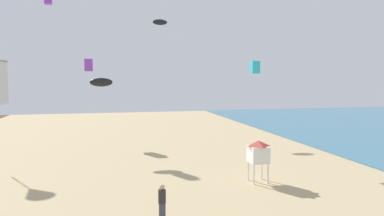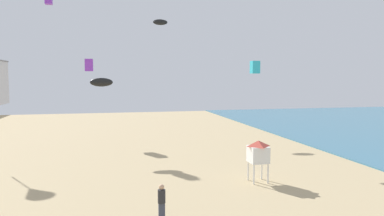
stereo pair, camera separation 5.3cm
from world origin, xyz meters
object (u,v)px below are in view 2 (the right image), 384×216
Objects in this scene: kite_flyer at (162,200)px; kite_black_parafoil_3 at (101,82)px; lifeguard_stand at (258,152)px; kite_cyan_box_2 at (255,67)px; kite_purple_box_3 at (89,65)px; kite_black_parafoil at (160,22)px.

kite_black_parafoil_3 is at bearing 44.60° from kite_flyer.
lifeguard_stand is 2.61× the size of kite_cyan_box_2.
lifeguard_stand is 1.36× the size of kite_black_parafoil_3.
lifeguard_stand is at bearing -20.64° from kite_flyer.
lifeguard_stand is 2.02× the size of kite_purple_box_3.
kite_black_parafoil_3 reaches higher than kite_flyer.
kite_flyer is at bearing -129.19° from kite_cyan_box_2.
kite_cyan_box_2 is 12.78m from kite_black_parafoil_3.
kite_cyan_box_2 is (13.21, -12.40, -0.50)m from kite_purple_box_3.
kite_flyer is 15.49m from kite_cyan_box_2.
kite_purple_box_3 is 1.29× the size of kite_cyan_box_2.
kite_flyer is 1.68× the size of kite_cyan_box_2.
kite_black_parafoil is 0.93× the size of kite_black_parafoil_3.
kite_flyer is 0.93× the size of kite_black_parafoil.
kite_flyer is 8.06m from lifeguard_stand.
kite_black_parafoil reaches higher than kite_purple_box_3.
kite_purple_box_3 reaches higher than lifeguard_stand.
kite_purple_box_3 is at bearing 136.81° from kite_cyan_box_2.
kite_flyer is 16.76m from kite_black_parafoil_3.
kite_purple_box_3 is (-10.81, 18.79, 5.83)m from lifeguard_stand.
lifeguard_stand is at bearing -83.38° from kite_black_parafoil.
lifeguard_stand is 25.99m from kite_black_parafoil.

